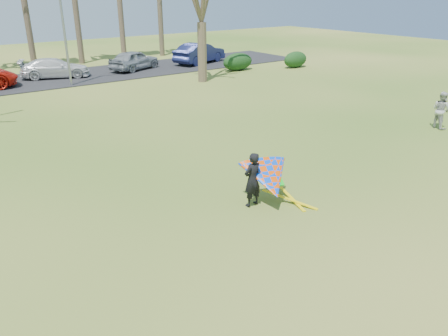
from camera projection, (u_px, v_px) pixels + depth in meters
ground at (267, 227)px, 12.04m from camera, size 100.00×100.00×0.00m
parking_strip at (29, 82)px, 30.58m from camera, size 46.00×7.00×0.06m
streetlight at (65, 16)px, 27.86m from camera, size 2.28×0.18×8.00m
hedge_near at (238, 62)px, 34.79m from camera, size 2.74×1.24×1.37m
hedge_far at (295, 60)px, 36.08m from camera, size 2.35×1.11×1.31m
car_3 at (55, 68)px, 31.65m from camera, size 5.14×3.38×1.38m
car_4 at (134, 60)px, 34.69m from camera, size 4.88×3.49×1.54m
car_5 at (200, 53)px, 37.81m from camera, size 5.51×3.37×1.72m
pedestrian_a at (441, 110)px, 20.26m from camera, size 0.83×0.97×1.73m
kite_flyer at (268, 179)px, 12.98m from camera, size 2.13×2.39×2.02m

